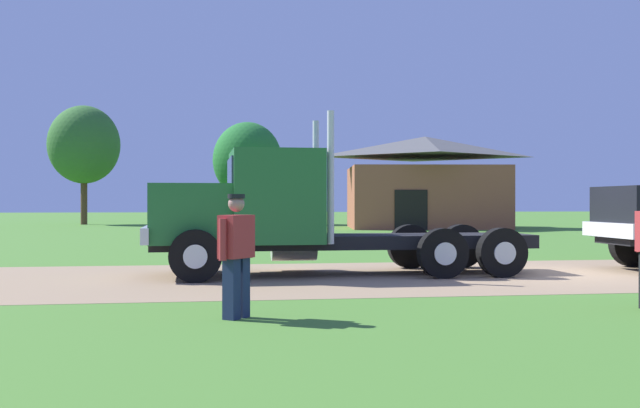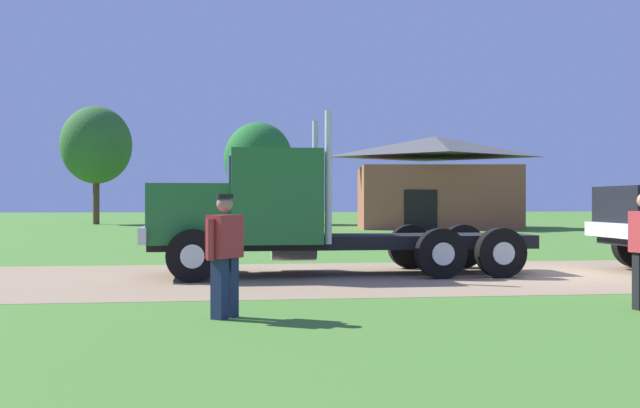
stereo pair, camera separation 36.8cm
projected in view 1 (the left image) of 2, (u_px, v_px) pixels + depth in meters
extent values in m
plane|color=#467A2C|center=(560.00, 274.00, 16.27)|extent=(200.00, 200.00, 0.00)
cube|color=#957B5B|center=(560.00, 274.00, 16.27)|extent=(120.00, 6.92, 0.01)
cube|color=black|center=(344.00, 241.00, 16.18)|extent=(8.07, 1.69, 0.28)
cube|color=#23662D|center=(191.00, 213.00, 15.66)|extent=(1.66, 2.11, 1.21)
cube|color=silver|center=(148.00, 234.00, 15.52)|extent=(0.19, 2.29, 0.32)
cube|color=#23662D|center=(275.00, 197.00, 15.93)|extent=(1.83, 2.41, 1.90)
cube|color=#2D3D4C|center=(230.00, 178.00, 15.78)|extent=(0.06, 1.99, 0.83)
cylinder|color=silver|center=(331.00, 177.00, 15.16)|extent=(0.14, 0.14, 2.65)
cylinder|color=silver|center=(316.00, 180.00, 17.03)|extent=(0.14, 0.14, 2.65)
cylinder|color=silver|center=(294.00, 249.00, 17.06)|extent=(1.01, 0.53, 0.52)
cylinder|color=black|center=(195.00, 256.00, 14.49)|extent=(1.01, 0.31, 1.01)
cylinder|color=silver|center=(195.00, 257.00, 14.34)|extent=(0.45, 0.05, 0.45)
cylinder|color=black|center=(195.00, 248.00, 16.85)|extent=(1.01, 0.31, 1.01)
cylinder|color=silver|center=(195.00, 248.00, 17.01)|extent=(0.45, 0.05, 0.45)
cylinder|color=black|center=(502.00, 253.00, 15.49)|extent=(1.01, 0.31, 1.01)
cylinder|color=silver|center=(505.00, 253.00, 15.33)|extent=(0.45, 0.05, 0.45)
cylinder|color=black|center=(461.00, 246.00, 17.85)|extent=(1.01, 0.31, 1.01)
cylinder|color=silver|center=(459.00, 245.00, 18.01)|extent=(0.45, 0.05, 0.45)
cylinder|color=black|center=(443.00, 253.00, 15.29)|extent=(1.01, 0.31, 1.01)
cylinder|color=silver|center=(445.00, 254.00, 15.13)|extent=(0.45, 0.05, 0.45)
cylinder|color=black|center=(410.00, 246.00, 17.65)|extent=(1.01, 0.31, 1.01)
cylinder|color=silver|center=(408.00, 246.00, 17.80)|extent=(0.45, 0.05, 0.45)
cube|color=silver|center=(610.00, 230.00, 16.72)|extent=(0.21, 2.23, 0.32)
cylinder|color=black|center=(633.00, 244.00, 18.02)|extent=(1.11, 0.33, 1.10)
cylinder|color=silver|center=(629.00, 243.00, 18.18)|extent=(0.50, 0.05, 0.50)
cylinder|color=#B22D33|center=(640.00, 233.00, 11.08)|extent=(0.10, 0.10, 0.55)
cube|color=#B22D33|center=(236.00, 236.00, 10.02)|extent=(0.51, 0.54, 0.56)
sphere|color=#A6736C|center=(236.00, 204.00, 10.02)|extent=(0.22, 0.22, 0.22)
cylinder|color=black|center=(236.00, 196.00, 10.02)|extent=(0.23, 0.23, 0.06)
cube|color=#1E284C|center=(231.00, 289.00, 9.93)|extent=(0.24, 0.24, 0.80)
cube|color=#1E284C|center=(241.00, 287.00, 10.11)|extent=(0.24, 0.24, 0.80)
cylinder|color=#B22D33|center=(223.00, 240.00, 9.77)|extent=(0.10, 0.10, 0.54)
cylinder|color=#B22D33|center=(249.00, 238.00, 10.27)|extent=(0.10, 0.10, 0.54)
cube|color=#965139|center=(425.00, 198.00, 45.12)|extent=(9.64, 7.97, 3.59)
pyramid|color=#505050|center=(425.00, 147.00, 45.11)|extent=(10.12, 8.37, 1.21)
cube|color=black|center=(411.00, 210.00, 41.61)|extent=(1.79, 0.29, 2.20)
cylinder|color=#513823|center=(84.00, 199.00, 51.86)|extent=(0.44, 0.44, 3.51)
ellipsoid|color=#31652B|center=(84.00, 145.00, 51.85)|extent=(4.82, 4.82, 5.31)
cylinder|color=#513823|center=(247.00, 206.00, 52.51)|extent=(0.44, 0.44, 2.53)
ellipsoid|color=#236D2B|center=(247.00, 160.00, 52.50)|extent=(4.75, 4.75, 5.22)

